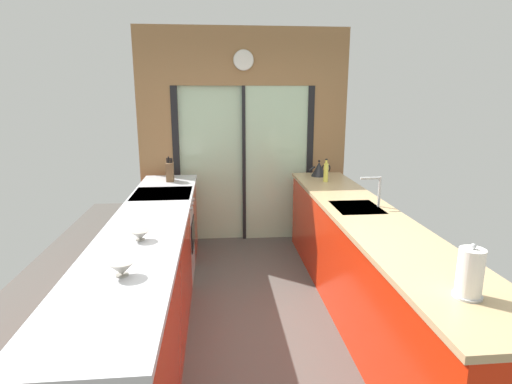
{
  "coord_description": "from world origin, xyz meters",
  "views": [
    {
      "loc": [
        -0.35,
        -2.94,
        1.92
      ],
      "look_at": [
        0.01,
        0.88,
        1.0
      ],
      "focal_mm": 29.27,
      "sensor_mm": 36.0,
      "label": 1
    }
  ],
  "objects_px": {
    "paper_towel_roll": "(470,273)",
    "soap_bottle": "(326,172)",
    "mixing_bowl_near": "(122,268)",
    "mixing_bowl_far": "(140,235)",
    "kettle": "(319,169)",
    "knife_block": "(170,172)",
    "oven_range": "(165,236)"
  },
  "relations": [
    {
      "from": "mixing_bowl_near",
      "to": "mixing_bowl_far",
      "type": "bearing_deg",
      "value": 90.0
    },
    {
      "from": "mixing_bowl_near",
      "to": "kettle",
      "type": "distance_m",
      "value": 3.23
    },
    {
      "from": "oven_range",
      "to": "mixing_bowl_near",
      "type": "distance_m",
      "value": 2.04
    },
    {
      "from": "oven_range",
      "to": "knife_block",
      "type": "distance_m",
      "value": 0.83
    },
    {
      "from": "kettle",
      "to": "knife_block",
      "type": "bearing_deg",
      "value": -176.01
    },
    {
      "from": "knife_block",
      "to": "kettle",
      "type": "height_order",
      "value": "knife_block"
    },
    {
      "from": "mixing_bowl_near",
      "to": "paper_towel_roll",
      "type": "height_order",
      "value": "paper_towel_roll"
    },
    {
      "from": "knife_block",
      "to": "paper_towel_roll",
      "type": "bearing_deg",
      "value": -59.2
    },
    {
      "from": "mixing_bowl_far",
      "to": "soap_bottle",
      "type": "height_order",
      "value": "soap_bottle"
    },
    {
      "from": "kettle",
      "to": "soap_bottle",
      "type": "distance_m",
      "value": 0.33
    },
    {
      "from": "knife_block",
      "to": "paper_towel_roll",
      "type": "xyz_separation_m",
      "value": [
        1.78,
        -2.99,
        0.02
      ]
    },
    {
      "from": "mixing_bowl_far",
      "to": "paper_towel_roll",
      "type": "bearing_deg",
      "value": -29.2
    },
    {
      "from": "mixing_bowl_far",
      "to": "kettle",
      "type": "relative_size",
      "value": 0.53
    },
    {
      "from": "mixing_bowl_far",
      "to": "soap_bottle",
      "type": "xyz_separation_m",
      "value": [
        1.78,
        1.79,
        0.08
      ]
    },
    {
      "from": "kettle",
      "to": "oven_range",
      "type": "bearing_deg",
      "value": -158.14
    },
    {
      "from": "oven_range",
      "to": "knife_block",
      "type": "bearing_deg",
      "value": 88.24
    },
    {
      "from": "oven_range",
      "to": "paper_towel_roll",
      "type": "distance_m",
      "value": 3.05
    },
    {
      "from": "mixing_bowl_near",
      "to": "kettle",
      "type": "bearing_deg",
      "value": 56.53
    },
    {
      "from": "paper_towel_roll",
      "to": "soap_bottle",
      "type": "bearing_deg",
      "value": 90.0
    },
    {
      "from": "knife_block",
      "to": "soap_bottle",
      "type": "xyz_separation_m",
      "value": [
        1.78,
        -0.21,
        0.0
      ]
    },
    {
      "from": "oven_range",
      "to": "paper_towel_roll",
      "type": "height_order",
      "value": "paper_towel_roll"
    },
    {
      "from": "mixing_bowl_near",
      "to": "mixing_bowl_far",
      "type": "height_order",
      "value": "mixing_bowl_near"
    },
    {
      "from": "knife_block",
      "to": "mixing_bowl_near",
      "type": "bearing_deg",
      "value": -90.0
    },
    {
      "from": "mixing_bowl_far",
      "to": "paper_towel_roll",
      "type": "relative_size",
      "value": 0.5
    },
    {
      "from": "oven_range",
      "to": "paper_towel_roll",
      "type": "xyz_separation_m",
      "value": [
        1.8,
        -2.39,
        0.59
      ]
    },
    {
      "from": "kettle",
      "to": "soap_bottle",
      "type": "relative_size",
      "value": 1.01
    },
    {
      "from": "soap_bottle",
      "to": "mixing_bowl_near",
      "type": "bearing_deg",
      "value": -126.97
    },
    {
      "from": "mixing_bowl_near",
      "to": "knife_block",
      "type": "xyz_separation_m",
      "value": [
        -0.0,
        2.57,
        0.06
      ]
    },
    {
      "from": "mixing_bowl_near",
      "to": "knife_block",
      "type": "distance_m",
      "value": 2.57
    },
    {
      "from": "mixing_bowl_near",
      "to": "knife_block",
      "type": "height_order",
      "value": "knife_block"
    },
    {
      "from": "mixing_bowl_far",
      "to": "kettle",
      "type": "xyz_separation_m",
      "value": [
        1.78,
        2.12,
        0.05
      ]
    },
    {
      "from": "mixing_bowl_near",
      "to": "mixing_bowl_far",
      "type": "xyz_separation_m",
      "value": [
        -0.0,
        0.58,
        -0.01
      ]
    }
  ]
}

